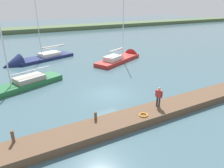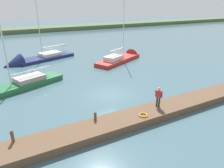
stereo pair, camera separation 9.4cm
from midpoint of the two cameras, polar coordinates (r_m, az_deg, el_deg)
ground_plane at (r=20.30m, az=-0.67°, el=-2.71°), size 200.00×200.00×0.00m
far_shoreline at (r=69.22m, az=-21.53°, el=13.25°), size 180.00×8.00×2.40m
dock_pier at (r=16.13m, az=8.30°, el=-8.68°), size 23.32×2.17×0.58m
mooring_post_near at (r=13.93m, az=-25.59°, el=-12.86°), size 0.19×0.19×0.78m
mooring_post_far at (r=14.86m, az=-4.45°, el=-8.72°), size 0.20×0.20×0.59m
life_ring_buoy at (r=15.56m, az=8.76°, el=-8.45°), size 0.66×0.66×0.10m
sailboat_far_right at (r=23.06m, az=-26.27°, el=-1.47°), size 10.07×5.64×12.07m
sailboat_near_dock at (r=32.73m, az=3.52°, el=7.05°), size 10.29×6.64×11.68m
sailboat_inner_slip at (r=33.27m, az=-21.37°, el=5.87°), size 11.24×6.25×13.24m
person_on_dock at (r=16.70m, az=12.87°, el=-3.17°), size 0.36×0.59×1.63m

